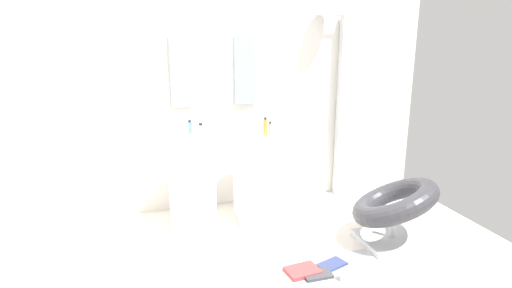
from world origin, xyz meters
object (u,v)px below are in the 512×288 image
(coffee_mug, at_px, (345,275))
(towel_rack, at_px, (66,209))
(soap_bottle_amber, at_px, (265,127))
(soap_bottle_blue, at_px, (190,127))
(lounge_chair, at_px, (394,207))
(pedestal_sink_left, at_px, (191,178))
(soap_bottle_white, at_px, (201,132))
(shower_column, at_px, (342,103))
(pedestal_sink_right, at_px, (257,171))
(magazine_charcoal, at_px, (317,274))
(soap_bottle_grey, at_px, (270,128))
(magazine_red, at_px, (303,271))
(magazine_navy, at_px, (332,265))

(coffee_mug, bearing_deg, towel_rack, 165.21)
(towel_rack, relative_size, soap_bottle_amber, 5.41)
(soap_bottle_blue, bearing_deg, lounge_chair, -31.20)
(pedestal_sink_left, height_order, soap_bottle_white, soap_bottle_white)
(lounge_chair, relative_size, soap_bottle_amber, 6.25)
(shower_column, relative_size, coffee_mug, 22.68)
(pedestal_sink_right, bearing_deg, soap_bottle_amber, -81.16)
(magazine_charcoal, height_order, soap_bottle_white, soap_bottle_white)
(coffee_mug, distance_m, soap_bottle_blue, 1.96)
(soap_bottle_amber, bearing_deg, pedestal_sink_left, 166.00)
(towel_rack, bearing_deg, soap_bottle_blue, 41.77)
(pedestal_sink_left, relative_size, soap_bottle_amber, 5.78)
(pedestal_sink_right, height_order, soap_bottle_grey, soap_bottle_grey)
(shower_column, bearing_deg, magazine_red, -125.51)
(coffee_mug, distance_m, soap_bottle_white, 1.74)
(lounge_chair, relative_size, magazine_charcoal, 4.88)
(soap_bottle_grey, bearing_deg, soap_bottle_white, 179.78)
(magazine_navy, height_order, soap_bottle_blue, soap_bottle_blue)
(coffee_mug, relative_size, soap_bottle_amber, 0.51)
(pedestal_sink_left, relative_size, pedestal_sink_right, 1.00)
(shower_column, relative_size, soap_bottle_grey, 16.96)
(lounge_chair, distance_m, coffee_mug, 0.88)
(shower_column, bearing_deg, magazine_navy, -118.59)
(pedestal_sink_right, xyz_separation_m, magazine_charcoal, (0.14, -1.17, -0.49))
(towel_rack, xyz_separation_m, soap_bottle_white, (1.10, 0.65, 0.35))
(soap_bottle_amber, relative_size, soap_bottle_grey, 1.45)
(pedestal_sink_right, bearing_deg, magazine_charcoal, -83.05)
(lounge_chair, relative_size, magazine_navy, 4.64)
(shower_column, relative_size, magazine_red, 7.91)
(shower_column, bearing_deg, towel_rack, -157.09)
(magazine_charcoal, relative_size, soap_bottle_blue, 1.82)
(magazine_navy, bearing_deg, lounge_chair, -2.18)
(magazine_navy, xyz_separation_m, soap_bottle_blue, (-0.95, 1.22, 0.95))
(shower_column, height_order, magazine_red, shower_column)
(shower_column, distance_m, magazine_charcoal, 2.14)
(soap_bottle_white, distance_m, soap_bottle_grey, 0.66)
(magazine_charcoal, distance_m, soap_bottle_blue, 1.80)
(pedestal_sink_left, relative_size, magazine_red, 3.92)
(magazine_charcoal, bearing_deg, soap_bottle_amber, 96.20)
(pedestal_sink_left, distance_m, soap_bottle_amber, 0.86)
(soap_bottle_blue, xyz_separation_m, soap_bottle_grey, (0.73, -0.27, -0.00))
(pedestal_sink_right, relative_size, coffee_mug, 11.23)
(magazine_navy, distance_m, soap_bottle_grey, 1.36)
(pedestal_sink_right, distance_m, soap_bottle_grey, 0.48)
(soap_bottle_white, relative_size, soap_bottle_grey, 1.20)
(towel_rack, bearing_deg, soap_bottle_amber, 19.34)
(shower_column, height_order, soap_bottle_white, shower_column)
(magazine_navy, bearing_deg, soap_bottle_amber, 88.60)
(shower_column, relative_size, soap_bottle_white, 14.14)
(magazine_charcoal, height_order, soap_bottle_grey, soap_bottle_grey)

